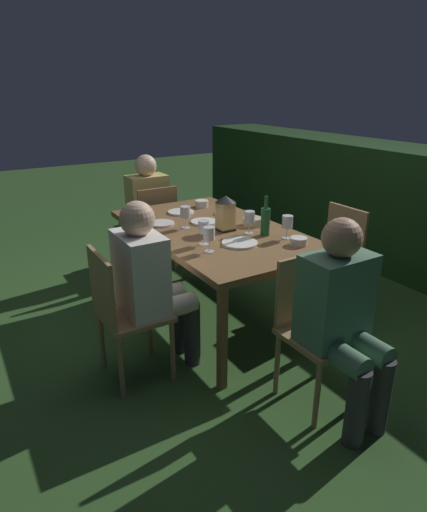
{
  "coord_description": "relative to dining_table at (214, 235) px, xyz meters",
  "views": [
    {
      "loc": [
        2.76,
        -1.67,
        1.77
      ],
      "look_at": [
        0.0,
        0.0,
        0.53
      ],
      "focal_mm": 31.12,
      "sensor_mm": 36.0,
      "label": 1
    }
  ],
  "objects": [
    {
      "name": "person_in_mustard",
      "position": [
        -1.33,
        0.0,
        -0.06
      ],
      "size": [
        0.48,
        0.38,
        1.15
      ],
      "color": "tan",
      "rests_on": "ground"
    },
    {
      "name": "wine_glass_b",
      "position": [
        0.47,
        0.32,
        0.17
      ],
      "size": [
        0.08,
        0.08,
        0.17
      ],
      "color": "silver",
      "rests_on": "dining_table"
    },
    {
      "name": "bowl_bread",
      "position": [
        0.09,
        0.3,
        0.08
      ],
      "size": [
        0.15,
        0.15,
        0.06
      ],
      "color": "#BCAD8E",
      "rests_on": "dining_table"
    },
    {
      "name": "chair_side_left_b",
      "position": [
        0.4,
        -0.89,
        -0.21
      ],
      "size": [
        0.42,
        0.4,
        0.87
      ],
      "color": "#9E7A51",
      "rests_on": "ground"
    },
    {
      "name": "ground_plane",
      "position": [
        0.0,
        0.0,
        -0.7
      ],
      "size": [
        16.0,
        16.0,
        0.0
      ],
      "primitive_type": "plane",
      "color": "#2D5123"
    },
    {
      "name": "wine_glass_e",
      "position": [
        0.28,
        -0.25,
        0.17
      ],
      "size": [
        0.08,
        0.08,
        0.17
      ],
      "color": "silver",
      "rests_on": "dining_table"
    },
    {
      "name": "chair_head_far",
      "position": [
        1.13,
        0.0,
        -0.21
      ],
      "size": [
        0.4,
        0.42,
        0.87
      ],
      "color": "#9E7A51",
      "rests_on": "ground"
    },
    {
      "name": "person_in_green",
      "position": [
        1.33,
        0.0,
        -0.06
      ],
      "size": [
        0.48,
        0.38,
        1.15
      ],
      "color": "#4C7A5B",
      "rests_on": "ground"
    },
    {
      "name": "bowl_dip",
      "position": [
        0.62,
        0.3,
        0.08
      ],
      "size": [
        0.12,
        0.12,
        0.05
      ],
      "color": "silver",
      "rests_on": "dining_table"
    },
    {
      "name": "bowl_salad",
      "position": [
        -0.6,
        0.24,
        0.09
      ],
      "size": [
        0.12,
        0.12,
        0.06
      ],
      "color": "silver",
      "rests_on": "dining_table"
    },
    {
      "name": "green_bottle_on_table",
      "position": [
        0.33,
        0.24,
        0.16
      ],
      "size": [
        0.07,
        0.07,
        0.29
      ],
      "color": "#1E5B2D",
      "rests_on": "dining_table"
    },
    {
      "name": "plate_a",
      "position": [
        -0.52,
        -0.01,
        0.06
      ],
      "size": [
        0.22,
        0.22,
        0.01
      ],
      "primitive_type": "cylinder",
      "color": "white",
      "rests_on": "dining_table"
    },
    {
      "name": "bowl_olives",
      "position": [
        -0.3,
        0.3,
        0.08
      ],
      "size": [
        0.13,
        0.13,
        0.04
      ],
      "color": "silver",
      "rests_on": "dining_table"
    },
    {
      "name": "plate_c",
      "position": [
        -0.17,
        0.01,
        0.06
      ],
      "size": [
        0.21,
        0.21,
        0.01
      ],
      "primitive_type": "cylinder",
      "color": "white",
      "rests_on": "dining_table"
    },
    {
      "name": "chair_side_right_b",
      "position": [
        0.4,
        0.89,
        -0.21
      ],
      "size": [
        0.42,
        0.4,
        0.87
      ],
      "color": "#9E7A51",
      "rests_on": "ground"
    },
    {
      "name": "plate_d",
      "position": [
        -0.3,
        -0.29,
        0.06
      ],
      "size": [
        0.2,
        0.2,
        0.01
      ],
      "primitive_type": "cylinder",
      "color": "silver",
      "rests_on": "dining_table"
    },
    {
      "name": "wine_glass_c",
      "position": [
        -0.12,
        -0.18,
        0.17
      ],
      "size": [
        0.08,
        0.08,
        0.17
      ],
      "color": "silver",
      "rests_on": "dining_table"
    },
    {
      "name": "dining_table",
      "position": [
        0.0,
        0.0,
        0.0
      ],
      "size": [
        1.77,
        1.0,
        0.75
      ],
      "color": "brown",
      "rests_on": "ground"
    },
    {
      "name": "lantern_centerpiece",
      "position": [
        0.08,
        0.05,
        0.2
      ],
      "size": [
        0.15,
        0.15,
        0.27
      ],
      "color": "black",
      "rests_on": "dining_table"
    },
    {
      "name": "wine_glass_a",
      "position": [
        0.24,
        0.16,
        0.17
      ],
      "size": [
        0.08,
        0.08,
        0.17
      ],
      "color": "silver",
      "rests_on": "dining_table"
    },
    {
      "name": "plate_b",
      "position": [
        0.4,
        -0.03,
        0.06
      ],
      "size": [
        0.25,
        0.25,
        0.01
      ],
      "primitive_type": "cylinder",
      "color": "white",
      "rests_on": "dining_table"
    },
    {
      "name": "wine_glass_d",
      "position": [
        0.42,
        -0.29,
        0.17
      ],
      "size": [
        0.08,
        0.08,
        0.17
      ],
      "color": "silver",
      "rests_on": "dining_table"
    },
    {
      "name": "person_in_cream",
      "position": [
        0.4,
        -0.7,
        -0.06
      ],
      "size": [
        0.38,
        0.47,
        1.15
      ],
      "color": "white",
      "rests_on": "ground"
    },
    {
      "name": "hedge_backdrop",
      "position": [
        0.0,
        2.21,
        -0.09
      ],
      "size": [
        6.14,
        0.73,
        1.21
      ],
      "primitive_type": "cube",
      "color": "#193816",
      "rests_on": "ground"
    },
    {
      "name": "chair_head_near",
      "position": [
        -1.13,
        0.0,
        -0.21
      ],
      "size": [
        0.4,
        0.42,
        0.87
      ],
      "color": "#9E7A51",
      "rests_on": "ground"
    }
  ]
}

